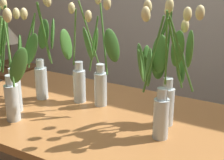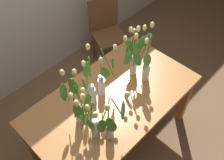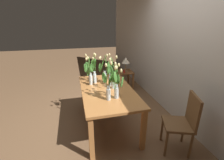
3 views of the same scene
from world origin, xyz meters
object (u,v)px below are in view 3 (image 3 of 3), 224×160
object	(u,v)px
tulip_vase_3	(94,72)
tulip_vase_2	(112,79)
tulip_vase_5	(89,73)
pillar_candle	(124,71)
tulip_vase_1	(111,76)
dining_chair	(184,120)
dining_table	(107,94)
tulip_vase_0	(110,85)
tulip_vase_6	(116,85)
tulip_vase_4	(104,71)
table_lamp	(126,61)
side_table	(124,75)

from	to	relation	value
tulip_vase_3	tulip_vase_2	bearing A→B (deg)	34.04
tulip_vase_5	pillar_candle	xyz separation A→B (m)	(-1.06, 1.04, -0.38)
tulip_vase_1	tulip_vase_3	world-z (taller)	tulip_vase_1
tulip_vase_5	dining_chair	distance (m)	1.77
tulip_vase_1	tulip_vase_3	distance (m)	0.38
dining_table	tulip_vase_5	bearing A→B (deg)	-138.40
tulip_vase_0	tulip_vase_2	xyz separation A→B (m)	(-0.40, 0.13, -0.06)
tulip_vase_6	tulip_vase_4	bearing A→B (deg)	-176.36
tulip_vase_0	tulip_vase_6	world-z (taller)	tulip_vase_0
tulip_vase_0	tulip_vase_2	world-z (taller)	tulip_vase_0
dining_chair	table_lamp	world-z (taller)	table_lamp
tulip_vase_2	tulip_vase_5	bearing A→B (deg)	-128.71
tulip_vase_2	table_lamp	distance (m)	1.65
tulip_vase_4	pillar_candle	distance (m)	1.30
tulip_vase_1	dining_chair	distance (m)	1.39
dining_table	tulip_vase_6	bearing A→B (deg)	12.45
tulip_vase_5	tulip_vase_4	bearing A→B (deg)	100.31
dining_chair	tulip_vase_6	bearing A→B (deg)	-121.77
tulip_vase_4	dining_table	bearing A→B (deg)	-4.54
tulip_vase_4	side_table	bearing A→B (deg)	145.09
tulip_vase_6	pillar_candle	size ratio (longest dim) A/B	7.74
dining_chair	dining_table	bearing A→B (deg)	-132.78
tulip_vase_1	tulip_vase_4	world-z (taller)	tulip_vase_1
dining_table	side_table	distance (m)	1.73
dining_table	tulip_vase_0	size ratio (longest dim) A/B	2.73
dining_chair	side_table	world-z (taller)	dining_chair
tulip_vase_2	tulip_vase_4	bearing A→B (deg)	-169.75
side_table	tulip_vase_3	bearing A→B (deg)	-41.95
dining_chair	pillar_candle	bearing A→B (deg)	-175.23
tulip_vase_1	tulip_vase_5	distance (m)	0.43
tulip_vase_4	tulip_vase_5	bearing A→B (deg)	-79.69
tulip_vase_3	tulip_vase_4	xyz separation A→B (m)	(0.03, 0.20, 0.01)
tulip_vase_4	side_table	distance (m)	1.49
tulip_vase_2	dining_chair	size ratio (longest dim) A/B	0.62
side_table	table_lamp	xyz separation A→B (m)	(0.02, 0.02, 0.42)
tulip_vase_0	table_lamp	distance (m)	2.07
table_lamp	dining_chair	bearing A→B (deg)	2.61
dining_table	dining_chair	world-z (taller)	dining_chair
dining_table	table_lamp	xyz separation A→B (m)	(-1.49, 0.84, 0.21)
tulip_vase_4	tulip_vase_6	distance (m)	0.71
tulip_vase_3	tulip_vase_5	world-z (taller)	tulip_vase_5
tulip_vase_3	pillar_candle	size ratio (longest dim) A/B	7.60
dining_table	tulip_vase_6	size ratio (longest dim) A/B	2.76
tulip_vase_1	table_lamp	size ratio (longest dim) A/B	1.47
tulip_vase_3	dining_chair	size ratio (longest dim) A/B	0.61
tulip_vase_1	tulip_vase_3	xyz separation A→B (m)	(-0.25, -0.28, 0.03)
tulip_vase_0	tulip_vase_1	world-z (taller)	tulip_vase_0
pillar_candle	tulip_vase_6	bearing A→B (deg)	-21.93
dining_chair	side_table	bearing A→B (deg)	-176.93
tulip_vase_2	tulip_vase_5	xyz separation A→B (m)	(-0.30, -0.37, 0.04)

